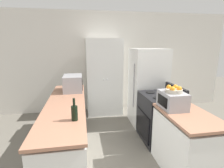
# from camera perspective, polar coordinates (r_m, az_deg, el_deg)

# --- Properties ---
(wall_back) EXTENTS (7.00, 0.06, 2.60)m
(wall_back) POSITION_cam_1_polar(r_m,az_deg,el_deg) (4.71, -3.16, 7.03)
(wall_back) COLOR silver
(wall_back) RESTS_ON ground_plane
(counter_left) EXTENTS (0.60, 2.44, 0.88)m
(counter_left) POSITION_cam_1_polar(r_m,az_deg,el_deg) (3.03, -14.45, -14.22)
(counter_left) COLOR silver
(counter_left) RESTS_ON ground_plane
(counter_right) EXTENTS (0.60, 0.98, 0.88)m
(counter_right) POSITION_cam_1_polar(r_m,az_deg,el_deg) (2.76, 22.85, -17.76)
(counter_right) COLOR silver
(counter_right) RESTS_ON ground_plane
(pantry_cabinet) EXTENTS (0.88, 0.57, 1.91)m
(pantry_cabinet) POSITION_cam_1_polar(r_m,az_deg,el_deg) (4.45, -2.63, 2.19)
(pantry_cabinet) COLOR silver
(pantry_cabinet) RESTS_ON ground_plane
(stove) EXTENTS (0.66, 0.75, 1.04)m
(stove) POSITION_cam_1_polar(r_m,az_deg,el_deg) (3.44, 15.19, -10.38)
(stove) COLOR black
(stove) RESTS_ON ground_plane
(refrigerator) EXTENTS (0.75, 0.69, 1.69)m
(refrigerator) POSITION_cam_1_polar(r_m,az_deg,el_deg) (4.00, 11.53, -0.95)
(refrigerator) COLOR white
(refrigerator) RESTS_ON ground_plane
(microwave) EXTENTS (0.36, 0.49, 0.31)m
(microwave) POSITION_cam_1_polar(r_m,az_deg,el_deg) (3.49, -12.61, 0.25)
(microwave) COLOR #939399
(microwave) RESTS_ON counter_left
(wine_bottle) EXTENTS (0.08, 0.08, 0.28)m
(wine_bottle) POSITION_cam_1_polar(r_m,az_deg,el_deg) (2.18, -12.16, -9.07)
(wine_bottle) COLOR black
(wine_bottle) RESTS_ON counter_left
(toaster_oven) EXTENTS (0.31, 0.41, 0.24)m
(toaster_oven) POSITION_cam_1_polar(r_m,az_deg,el_deg) (2.65, 19.11, -5.02)
(toaster_oven) COLOR #939399
(toaster_oven) RESTS_ON counter_right
(fruit_bowl) EXTENTS (0.23, 0.23, 0.10)m
(fruit_bowl) POSITION_cam_1_polar(r_m,az_deg,el_deg) (2.59, 19.54, -1.78)
(fruit_bowl) COLOR #B2A893
(fruit_bowl) RESTS_ON toaster_oven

